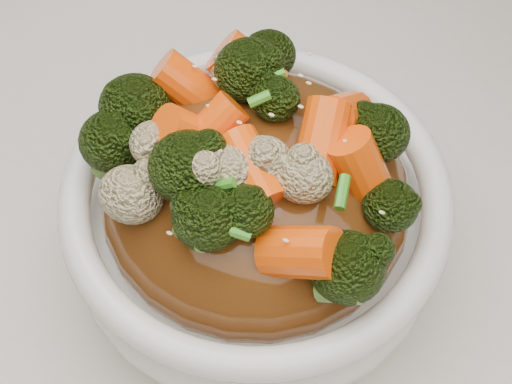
% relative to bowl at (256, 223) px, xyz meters
% --- Properties ---
extents(tablecloth, '(1.20, 0.80, 0.04)m').
position_rel_bowl_xyz_m(tablecloth, '(-0.01, -0.02, -0.07)').
color(tablecloth, silver).
rests_on(tablecloth, dining_table).
extents(bowl, '(0.25, 0.25, 0.09)m').
position_rel_bowl_xyz_m(bowl, '(0.00, 0.00, 0.00)').
color(bowl, white).
rests_on(bowl, tablecloth).
extents(sauce_base, '(0.20, 0.20, 0.10)m').
position_rel_bowl_xyz_m(sauce_base, '(0.00, 0.00, 0.03)').
color(sauce_base, '#532B0E').
rests_on(sauce_base, bowl).
extents(carrots, '(0.20, 0.20, 0.05)m').
position_rel_bowl_xyz_m(carrots, '(0.00, 0.00, 0.10)').
color(carrots, '#FF5508').
rests_on(carrots, sauce_base).
extents(broccoli, '(0.20, 0.20, 0.05)m').
position_rel_bowl_xyz_m(broccoli, '(0.00, 0.00, 0.10)').
color(broccoli, black).
rests_on(broccoli, sauce_base).
extents(cauliflower, '(0.20, 0.20, 0.04)m').
position_rel_bowl_xyz_m(cauliflower, '(0.00, 0.00, 0.10)').
color(cauliflower, '#C9BA89').
rests_on(cauliflower, sauce_base).
extents(scallions, '(0.15, 0.15, 0.02)m').
position_rel_bowl_xyz_m(scallions, '(0.00, 0.00, 0.10)').
color(scallions, '#368C20').
rests_on(scallions, sauce_base).
extents(sesame_seeds, '(0.18, 0.18, 0.01)m').
position_rel_bowl_xyz_m(sesame_seeds, '(0.00, 0.00, 0.10)').
color(sesame_seeds, beige).
rests_on(sesame_seeds, sauce_base).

